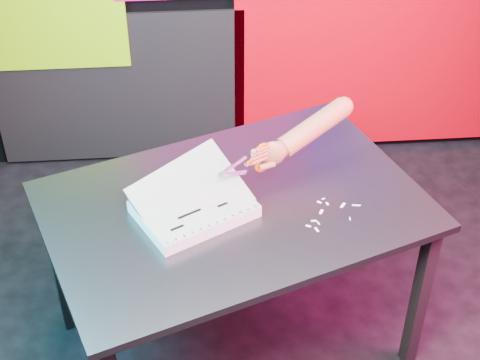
{
  "coord_description": "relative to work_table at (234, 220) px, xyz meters",
  "views": [
    {
      "loc": [
        -0.38,
        -1.86,
        2.42
      ],
      "look_at": [
        -0.23,
        0.12,
        0.87
      ],
      "focal_mm": 55.0,
      "sensor_mm": 36.0,
      "label": 1
    }
  ],
  "objects": [
    {
      "name": "room",
      "position": [
        0.25,
        -0.14,
        0.68
      ],
      "size": [
        3.01,
        3.01,
        2.71
      ],
      "color": "black",
      "rests_on": "ground"
    },
    {
      "name": "work_table",
      "position": [
        0.0,
        0.0,
        0.0
      ],
      "size": [
        1.54,
        1.29,
        0.75
      ],
      "rotation": [
        0.0,
        0.0,
        0.36
      ],
      "color": "black",
      "rests_on": "ground"
    },
    {
      "name": "printout_stack",
      "position": [
        -0.14,
        -0.04,
        0.11
      ],
      "size": [
        0.47,
        0.43,
        0.2
      ],
      "rotation": [
        0.0,
        0.0,
        0.49
      ],
      "color": "silver",
      "rests_on": "work_table"
    },
    {
      "name": "scissors",
      "position": [
        0.09,
        0.07,
        0.22
      ],
      "size": [
        0.19,
        0.12,
        0.12
      ],
      "rotation": [
        0.0,
        0.0,
        0.52
      ],
      "color": "#ABAFC4",
      "rests_on": "printout_stack"
    },
    {
      "name": "hand_forearm",
      "position": [
        0.28,
        0.18,
        0.25
      ],
      "size": [
        0.39,
        0.25,
        0.17
      ],
      "rotation": [
        0.0,
        0.0,
        0.52
      ],
      "color": "#AB6642",
      "rests_on": "work_table"
    },
    {
      "name": "paper_clippings",
      "position": [
        0.32,
        -0.08,
        0.08
      ],
      "size": [
        0.21,
        0.18,
        0.0
      ],
      "color": "white",
      "rests_on": "work_table"
    }
  ]
}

